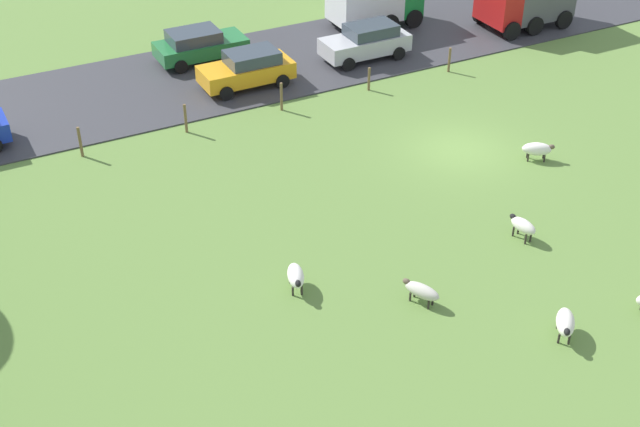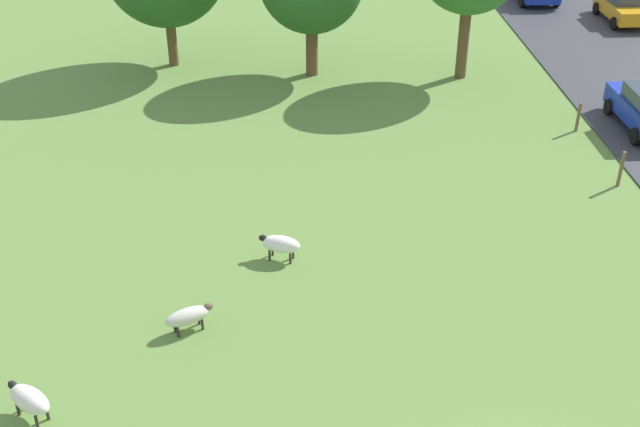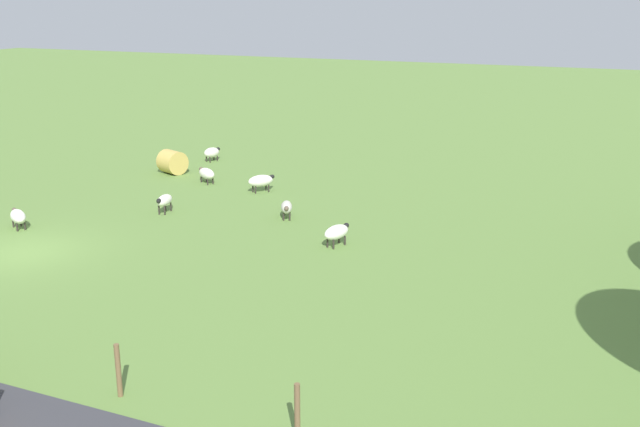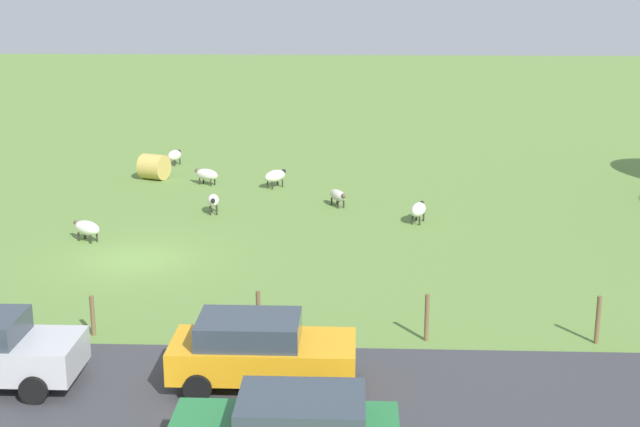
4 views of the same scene
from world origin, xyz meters
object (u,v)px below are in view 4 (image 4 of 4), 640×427
sheep_1 (275,176)px  hay_bale_0 (154,167)px  sheep_6 (175,155)px  sheep_0 (338,196)px  sheep_4 (418,210)px  sheep_3 (213,201)px  sheep_2 (87,228)px  car_0 (260,350)px  sheep_5 (207,175)px

sheep_1 → hay_bale_0: 6.00m
sheep_6 → hay_bale_0: bearing=-5.7°
sheep_0 → sheep_4: bearing=52.9°
sheep_0 → sheep_4: (2.38, 3.15, 0.06)m
sheep_1 → sheep_3: (4.57, -2.07, -0.00)m
sheep_2 → sheep_3: (-4.02, 3.92, 0.04)m
sheep_0 → sheep_2: sheep_2 is taller
sheep_1 → sheep_4: bearing=47.0°
sheep_2 → car_0: size_ratio=0.30×
car_0 → sheep_3: bearing=-167.1°
sheep_3 → sheep_6: (-9.29, -3.42, -0.04)m
hay_bale_0 → sheep_6: bearing=174.3°
sheep_2 → sheep_5: bearing=162.7°
sheep_4 → sheep_2: bearing=-76.1°
sheep_3 → hay_bale_0: (-6.06, -3.74, 0.06)m
hay_bale_0 → car_0: 22.68m
sheep_1 → hay_bale_0: (-1.49, -5.81, 0.06)m
sheep_0 → car_0: (16.74, -1.43, 0.44)m
sheep_4 → hay_bale_0: hay_bale_0 is taller
sheep_1 → sheep_6: sheep_1 is taller
sheep_2 → sheep_4: (-2.96, 12.02, 0.03)m
sheep_3 → sheep_2: bearing=-44.2°
sheep_2 → sheep_4: size_ratio=0.96×
sheep_4 → sheep_6: size_ratio=1.18×
sheep_4 → sheep_0: bearing=-127.1°
sheep_2 → hay_bale_0: bearing=179.0°
sheep_0 → hay_bale_0: (-4.74, -8.69, 0.13)m
hay_bale_0 → sheep_4: bearing=59.0°
sheep_2 → hay_bale_0: size_ratio=1.06×
sheep_1 → car_0: (19.99, 1.45, 0.37)m
sheep_0 → sheep_3: sheep_3 is taller
sheep_6 → sheep_1: bearing=49.3°
sheep_6 → car_0: size_ratio=0.26×
sheep_4 → sheep_5: 11.03m
sheep_2 → sheep_3: 5.62m
sheep_0 → sheep_6: size_ratio=1.18×
sheep_0 → sheep_1: (-3.25, -2.88, 0.07)m
sheep_3 → sheep_4: (1.06, 8.10, -0.01)m
sheep_0 → sheep_6: (-7.97, -8.37, 0.02)m
sheep_5 → sheep_6: 4.86m
hay_bale_0 → car_0: car_0 is taller
sheep_3 → sheep_5: 5.14m
sheep_6 → hay_bale_0: hay_bale_0 is taller
sheep_1 → sheep_2: sheep_1 is taller
sheep_2 → car_0: (11.40, 7.44, 0.42)m
sheep_3 → car_0: 15.82m
hay_bale_0 → sheep_5: bearing=68.6°
hay_bale_0 → sheep_3: bearing=31.7°
sheep_4 → sheep_6: (-10.35, -11.52, -0.03)m
sheep_2 → sheep_4: bearing=103.9°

